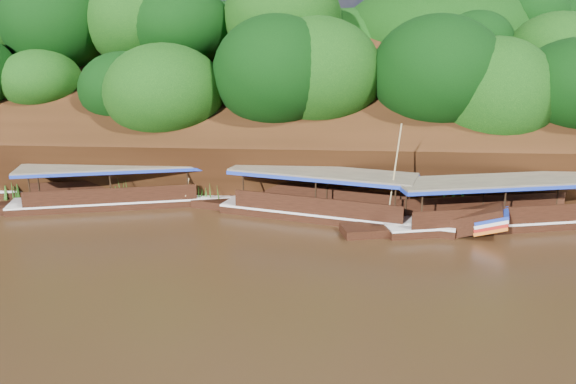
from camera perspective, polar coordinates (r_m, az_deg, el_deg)
name	(u,v)px	position (r m, az deg, el deg)	size (l,w,h in m)	color
ground	(318,269)	(24.88, 3.12, -7.85)	(160.00, 160.00, 0.00)	black
riverbank	(326,137)	(46.26, 3.84, 5.56)	(120.00, 30.06, 19.40)	black
boat_0	(521,215)	(32.69, 22.61, -2.18)	(16.24, 5.89, 6.18)	black
boat_1	(349,210)	(31.16, 6.23, -1.85)	(15.56, 6.29, 6.19)	black
boat_2	(142,195)	(35.10, -14.59, -0.34)	(15.98, 6.14, 6.74)	black
reeds	(277,191)	(33.83, -1.11, 0.08)	(49.08, 1.96, 1.86)	#275C17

